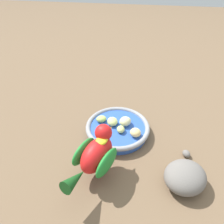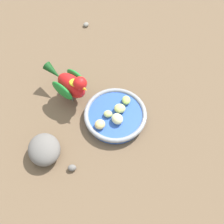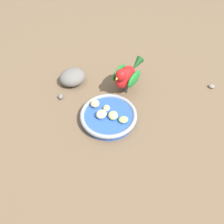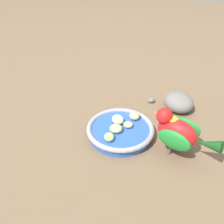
% 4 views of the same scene
% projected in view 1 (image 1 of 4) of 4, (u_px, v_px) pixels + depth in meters
% --- Properties ---
extents(ground_plane, '(4.00, 4.00, 0.00)m').
position_uv_depth(ground_plane, '(111.00, 135.00, 0.59)').
color(ground_plane, brown).
extents(feeding_bowl, '(0.18, 0.18, 0.03)m').
position_uv_depth(feeding_bowl, '(118.00, 129.00, 0.59)').
color(feeding_bowl, '#2D56B7').
rests_on(feeding_bowl, ground_plane).
extents(apple_piece_0, '(0.04, 0.04, 0.02)m').
position_uv_depth(apple_piece_0, '(113.00, 122.00, 0.59)').
color(apple_piece_0, '#C6D17A').
rests_on(apple_piece_0, feeding_bowl).
extents(apple_piece_1, '(0.05, 0.05, 0.02)m').
position_uv_depth(apple_piece_1, '(125.00, 121.00, 0.58)').
color(apple_piece_1, beige).
rests_on(apple_piece_1, feeding_bowl).
extents(apple_piece_2, '(0.03, 0.03, 0.02)m').
position_uv_depth(apple_piece_2, '(121.00, 129.00, 0.56)').
color(apple_piece_2, '#C6D17A').
rests_on(apple_piece_2, feeding_bowl).
extents(apple_piece_3, '(0.04, 0.04, 0.02)m').
position_uv_depth(apple_piece_3, '(101.00, 119.00, 0.60)').
color(apple_piece_3, '#B2CC66').
rests_on(apple_piece_3, feeding_bowl).
extents(apple_piece_4, '(0.04, 0.04, 0.02)m').
position_uv_depth(apple_piece_4, '(135.00, 132.00, 0.55)').
color(apple_piece_4, '#E5C67F').
rests_on(apple_piece_4, feeding_bowl).
extents(parrot, '(0.10, 0.17, 0.12)m').
position_uv_depth(parrot, '(96.00, 154.00, 0.45)').
color(parrot, '#59544C').
rests_on(parrot, ground_plane).
extents(rock_large, '(0.13, 0.13, 0.06)m').
position_uv_depth(rock_large, '(185.00, 177.00, 0.45)').
color(rock_large, slate).
rests_on(rock_large, ground_plane).
extents(pebble_0, '(0.03, 0.03, 0.02)m').
position_uv_depth(pebble_0, '(186.00, 154.00, 0.52)').
color(pebble_0, slate).
rests_on(pebble_0, ground_plane).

